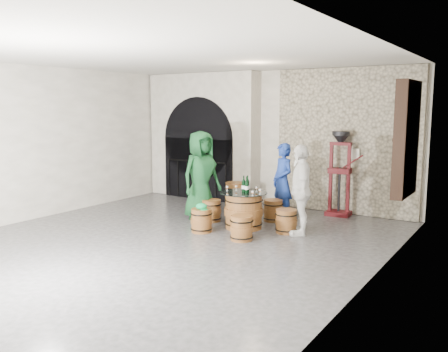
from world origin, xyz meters
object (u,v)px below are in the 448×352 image
Objects in this scene: barrel_table at (244,210)px; barrel_stool_near_right at (242,228)px; barrel_stool_right at (286,221)px; wine_bottle_right at (248,185)px; barrel_stool_left at (211,211)px; corking_press at (340,167)px; person_green at (201,175)px; person_white at (301,190)px; barrel_stool_far at (273,210)px; person_blue at (283,181)px; wine_bottle_center at (247,186)px; side_barrel at (235,196)px; wine_bottle_left at (244,186)px; barrel_stool_near_left at (201,221)px.

barrel_table is 0.87m from barrel_stool_near_right.
wine_bottle_right is at bearing -174.89° from barrel_stool_right.
barrel_stool_right is (1.70, 0.00, 0.00)m from barrel_stool_left.
corking_press reaches higher than barrel_table.
person_green is at bearing 174.61° from wine_bottle_right.
person_white is (1.11, 0.17, 0.49)m from barrel_table.
barrel_stool_far is 1.00× the size of barrel_stool_right.
person_green is 1.11× the size of person_white.
person_green is 1.72m from person_blue.
person_green is 1.25m from wine_bottle_center.
wine_bottle_right reaches higher than side_barrel.
person_white reaches higher than wine_bottle_left.
wine_bottle_center reaches higher than barrel_stool_near_right.
person_green is at bearing 171.41° from barrel_table.
barrel_stool_left is at bearing -179.89° from barrel_stool_right.
barrel_stool_near_left is at bearing -76.37° from side_barrel.
wine_bottle_left is at bearing -131.21° from wine_bottle_right.
barrel_stool_far is 0.70× the size of side_barrel.
wine_bottle_right is at bearing -4.34° from barrel_stool_left.
barrel_stool_far is (0.21, 0.84, -0.13)m from barrel_table.
corking_press is at bearing 51.84° from barrel_stool_far.
barrel_stool_far and barrel_stool_near_right have the same top height.
person_white is (1.63, 0.86, 0.62)m from barrel_stool_near_left.
barrel_stool_left is 0.70× the size of side_barrel.
wine_bottle_center is at bearing 47.21° from barrel_stool_near_left.
barrel_table is 0.55× the size of person_white.
corking_press reaches higher than side_barrel.
person_green reaches higher than barrel_stool_near_left.
side_barrel is at bearing 127.31° from wine_bottle_left.
barrel_stool_near_left is (-0.52, -0.69, -0.13)m from barrel_table.
wine_bottle_left is at bearing -123.72° from corking_press.
wine_bottle_right is at bearing 113.67° from barrel_stool_near_right.
person_green is 5.72× the size of wine_bottle_center.
side_barrel is at bearing 147.57° from barrel_stool_right.
barrel_stool_far is at bearing -132.02° from corking_press.
corking_press is (2.33, 1.89, 0.14)m from person_green.
side_barrel is (-2.11, 1.14, -0.52)m from person_white.
wine_bottle_center and wine_bottle_right have the same top height.
barrel_stool_near_left is 1.08m from wine_bottle_center.
barrel_stool_near_right is 1.01m from wine_bottle_center.
wine_bottle_left is (-0.29, -1.11, 0.04)m from person_blue.
wine_bottle_left is at bearing 157.11° from wine_bottle_center.
person_green reaches higher than barrel_stool_near_right.
person_white is 1.13m from wine_bottle_left.
person_blue reaches higher than barrel_stool_left.
corking_press is (0.97, 1.23, 0.85)m from barrel_stool_far.
barrel_stool_left is 1.10m from wine_bottle_right.
person_blue reaches higher than barrel_stool_far.
barrel_stool_left is 1.20m from side_barrel.
wine_bottle_center is 1.00× the size of wine_bottle_right.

